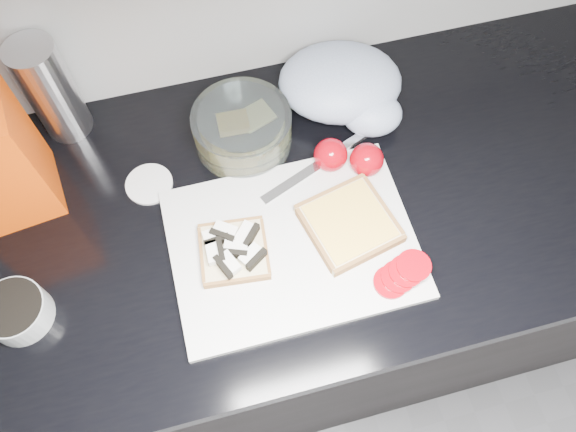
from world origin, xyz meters
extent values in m
cube|color=black|center=(0.00, 1.20, 0.43)|extent=(3.50, 0.60, 0.86)
cube|color=black|center=(0.00, 1.20, 0.88)|extent=(3.50, 0.64, 0.04)
cube|color=silver|center=(0.09, 1.11, 0.91)|extent=(0.40, 0.30, 0.01)
cube|color=beige|center=(-0.01, 1.12, 0.92)|extent=(0.12, 0.12, 0.01)
cube|color=white|center=(-0.03, 1.15, 0.93)|extent=(0.04, 0.03, 0.01)
cube|color=black|center=(-0.03, 1.15, 0.93)|extent=(0.04, 0.01, 0.02)
cube|color=white|center=(-0.01, 1.15, 0.94)|extent=(0.04, 0.04, 0.01)
cube|color=black|center=(-0.01, 1.15, 0.94)|extent=(0.04, 0.03, 0.02)
cube|color=white|center=(0.02, 1.14, 0.93)|extent=(0.04, 0.04, 0.01)
cube|color=black|center=(0.02, 1.14, 0.93)|extent=(0.03, 0.04, 0.02)
cube|color=white|center=(-0.04, 1.12, 0.94)|extent=(0.02, 0.04, 0.01)
cube|color=black|center=(-0.04, 1.12, 0.94)|extent=(0.01, 0.04, 0.02)
cube|color=white|center=(0.00, 1.12, 0.93)|extent=(0.04, 0.03, 0.01)
cube|color=black|center=(0.00, 1.12, 0.93)|extent=(0.04, 0.02, 0.02)
cube|color=white|center=(0.02, 1.10, 0.94)|extent=(0.04, 0.04, 0.01)
cube|color=black|center=(0.02, 1.10, 0.94)|extent=(0.04, 0.03, 0.02)
cube|color=white|center=(-0.02, 1.09, 0.94)|extent=(0.03, 0.04, 0.01)
cube|color=black|center=(-0.02, 1.09, 0.94)|extent=(0.02, 0.04, 0.02)
cube|color=beige|center=(0.19, 1.12, 0.92)|extent=(0.16, 0.16, 0.02)
cube|color=#F0BD46|center=(0.19, 1.12, 0.93)|extent=(0.14, 0.14, 0.00)
cylinder|color=#9E030E|center=(0.22, 1.00, 0.92)|extent=(0.07, 0.07, 0.01)
cylinder|color=#9E030E|center=(0.23, 1.01, 0.92)|extent=(0.07, 0.07, 0.01)
cylinder|color=#9E030E|center=(0.25, 1.01, 0.92)|extent=(0.06, 0.06, 0.01)
cylinder|color=#9E030E|center=(0.26, 1.02, 0.93)|extent=(0.06, 0.06, 0.01)
cube|color=#B4B4B8|center=(0.13, 1.23, 0.91)|extent=(0.15, 0.07, 0.00)
cube|color=#B4B4B8|center=(0.24, 1.27, 0.92)|extent=(0.07, 0.04, 0.01)
cylinder|color=#9A9F9F|center=(-0.35, 1.10, 0.92)|extent=(0.10, 0.10, 0.05)
cylinder|color=black|center=(-0.35, 1.10, 0.94)|extent=(0.09, 0.09, 0.01)
cylinder|color=silver|center=(-0.13, 1.29, 0.90)|extent=(0.10, 0.10, 0.01)
cylinder|color=silver|center=(0.06, 1.34, 0.94)|extent=(0.18, 0.18, 0.07)
cube|color=#F0BD46|center=(0.04, 1.34, 0.93)|extent=(0.06, 0.04, 0.04)
cube|color=#FFF698|center=(0.08, 1.35, 0.92)|extent=(0.07, 0.07, 0.01)
cylinder|color=#B9B9BE|center=(-0.25, 1.45, 1.00)|extent=(0.08, 0.08, 0.20)
ellipsoid|color=#ACB8D4|center=(0.25, 1.38, 0.95)|extent=(0.26, 0.23, 0.10)
ellipsoid|color=#ACB8D4|center=(0.29, 1.31, 0.93)|extent=(0.13, 0.11, 0.07)
sphere|color=#9E030E|center=(0.19, 1.25, 0.93)|extent=(0.06, 0.06, 0.06)
sphere|color=#9E030E|center=(0.25, 1.22, 0.93)|extent=(0.06, 0.06, 0.06)
camera|label=1|loc=(-0.02, 0.75, 1.75)|focal=35.00mm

